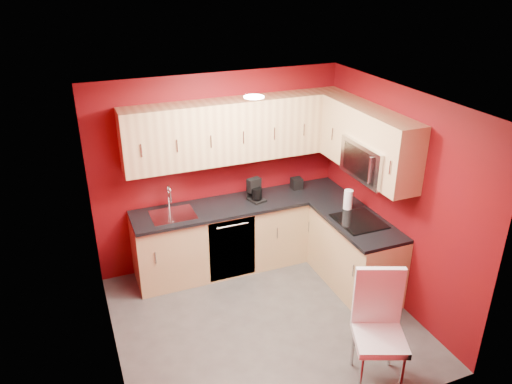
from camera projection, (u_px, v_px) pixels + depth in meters
floor at (264, 321)px, 5.61m from camera, size 3.20×3.20×0.00m
ceiling at (266, 103)px, 4.56m from camera, size 3.20×3.20×0.00m
wall_back at (219, 171)px, 6.35m from camera, size 3.20×0.00×3.20m
wall_front at (341, 309)px, 3.82m from camera, size 3.20×0.00×3.20m
wall_left at (103, 254)px, 4.54m from camera, size 0.00×3.00×3.00m
wall_right at (395, 198)px, 5.63m from camera, size 0.00×3.00×3.00m
base_cabinets_back at (243, 235)px, 6.51m from camera, size 2.80×0.60×0.87m
base_cabinets_right at (355, 254)px, 6.08m from camera, size 0.60×1.30×0.87m
countertop_back at (243, 204)px, 6.30m from camera, size 2.80×0.63×0.04m
countertop_right at (357, 222)px, 5.87m from camera, size 0.63×1.27×0.04m
upper_cabinets_back at (238, 130)px, 6.03m from camera, size 2.80×0.35×0.75m
upper_cabinets_right at (366, 134)px, 5.67m from camera, size 0.35×1.55×0.75m
microwave at (373, 160)px, 5.55m from camera, size 0.42×0.76×0.42m
cooktop at (359, 221)px, 5.83m from camera, size 0.50×0.55×0.01m
sink at (172, 212)px, 5.99m from camera, size 0.52×0.42×0.35m
dishwasher_front at (232, 249)px, 6.18m from camera, size 0.60×0.02×0.82m
downlight at (254, 97)px, 4.82m from camera, size 0.20×0.20×0.01m
coffee_maker at (257, 191)px, 6.28m from camera, size 0.23×0.27×0.29m
napkin_holder at (297, 183)px, 6.65m from camera, size 0.14×0.14×0.15m
paper_towel at (348, 200)px, 6.07m from camera, size 0.15×0.15×0.25m
dining_chair at (380, 333)px, 4.58m from camera, size 0.61×0.62×1.14m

